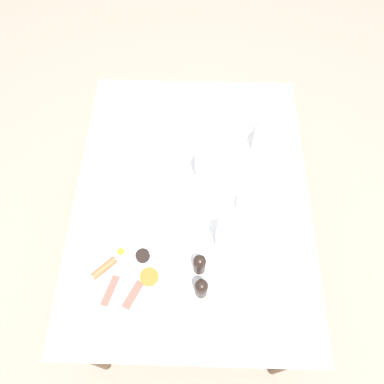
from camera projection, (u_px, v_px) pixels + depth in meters
ground_plane at (192, 258)px, 2.03m from camera, size 8.00×8.00×0.00m
table at (192, 203)px, 1.48m from camera, size 0.88×1.18×0.71m
breakfast_plate at (127, 273)px, 1.26m from camera, size 0.30×0.30×0.04m
teapot_near at (267, 141)px, 1.47m from camera, size 0.11×0.20×0.13m
teacup_with_saucer_left at (150, 206)px, 1.36m from camera, size 0.16×0.16×0.06m
teacup_with_saucer_right at (248, 205)px, 1.37m from camera, size 0.16×0.16×0.06m
water_glass_tall at (205, 166)px, 1.40m from camera, size 0.08×0.08×0.14m
water_glass_short at (227, 236)px, 1.26m from camera, size 0.08×0.08×0.15m
pepper_grinder at (201, 288)px, 1.19m from camera, size 0.04×0.04×0.10m
salt_grinder at (200, 264)px, 1.23m from camera, size 0.04×0.04×0.10m
fork_by_plate at (154, 149)px, 1.52m from camera, size 0.15×0.10×0.00m
knife_by_plate at (182, 117)px, 1.60m from camera, size 0.19×0.10×0.00m
spoon_for_tea at (281, 275)px, 1.26m from camera, size 0.16×0.02×0.00m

